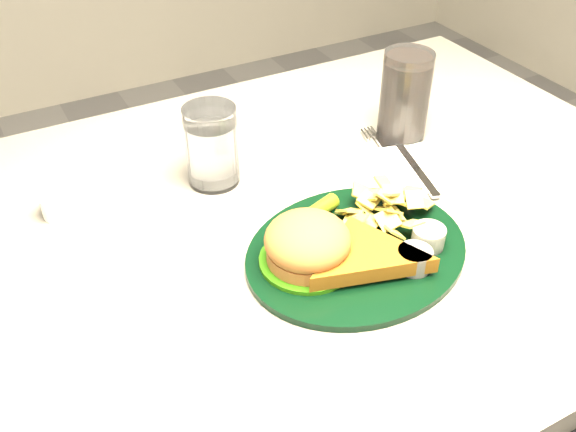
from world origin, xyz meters
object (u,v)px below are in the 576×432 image
(dinner_plate, at_px, (358,234))
(cola_glass, at_px, (405,96))
(water_glass, at_px, (212,146))
(table, at_px, (280,396))
(fork_napkin, at_px, (412,167))

(dinner_plate, height_order, cola_glass, cola_glass)
(dinner_plate, bearing_deg, cola_glass, 34.23)
(water_glass, bearing_deg, cola_glass, -4.39)
(table, bearing_deg, dinner_plate, -62.72)
(fork_napkin, bearing_deg, table, -162.31)
(table, relative_size, water_glass, 10.30)
(fork_napkin, bearing_deg, dinner_plate, -131.39)
(water_glass, bearing_deg, dinner_plate, -68.70)
(table, height_order, dinner_plate, dinner_plate)
(dinner_plate, relative_size, fork_napkin, 1.60)
(table, bearing_deg, water_glass, 105.87)
(water_glass, xyz_separation_m, cola_glass, (0.31, -0.02, 0.01))
(table, height_order, cola_glass, cola_glass)
(water_glass, bearing_deg, table, -74.13)
(table, relative_size, cola_glass, 8.56)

